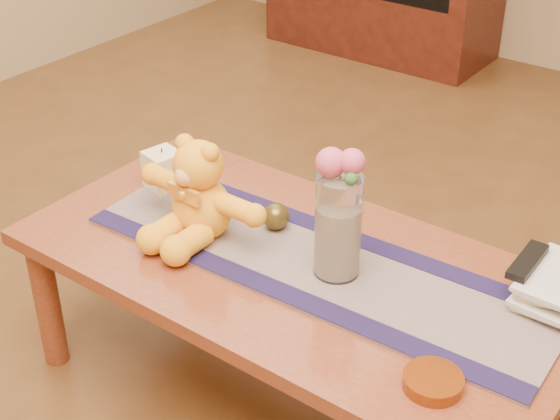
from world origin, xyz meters
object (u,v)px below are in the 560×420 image
Objects in this scene: pillar_candle at (163,169)px; bronze_ball at (276,216)px; glass_vase at (338,226)px; tv_remote at (528,261)px; teddy_bear at (201,189)px; book_bottom at (524,285)px; amber_dish at (433,382)px.

pillar_candle is 0.39m from bronze_ball.
tv_remote is at bearing 27.77° from glass_vase.
pillar_candle is at bearing -178.18° from bronze_ball.
teddy_bear is 0.80m from tv_remote.
pillar_candle is at bearing 174.79° from glass_vase.
teddy_bear is 1.66× the size of book_bottom.
tv_remote is (0.39, 0.20, -0.05)m from glass_vase.
teddy_bear is at bearing -165.04° from book_bottom.
glass_vase reaches higher than book_bottom.
amber_dish is at bearing -97.15° from book_bottom.
amber_dish is at bearing -14.94° from pillar_candle.
tv_remote is at bearing 8.32° from pillar_candle.
bronze_ball is at bearing 163.54° from glass_vase.
pillar_candle reaches higher than bronze_ball.
glass_vase is at bearing -16.46° from bronze_ball.
book_bottom is at bearing 13.17° from bronze_ball.
tv_remote is at bearing -93.00° from book_bottom.
amber_dish is at bearing -29.42° from glass_vase.
tv_remote is at bearing 19.08° from teddy_bear.
glass_vase is at bearing -153.57° from tv_remote.
book_bottom is (0.62, 0.14, -0.03)m from bronze_ball.
pillar_candle is at bearing 156.01° from teddy_bear.
glass_vase reaches higher than bronze_ball.
bronze_ball is at bearing 40.82° from teddy_bear.
teddy_bear is 3.46× the size of pillar_candle.
teddy_bear is 2.31× the size of tv_remote.
amber_dish is (0.60, -0.27, -0.03)m from bronze_ball.
teddy_bear is 0.82m from book_bottom.
amber_dish is (0.36, -0.21, -0.12)m from glass_vase.
bronze_ball is 0.45× the size of tv_remote.
bronze_ball reaches higher than book_bottom.
pillar_candle is 0.62m from glass_vase.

